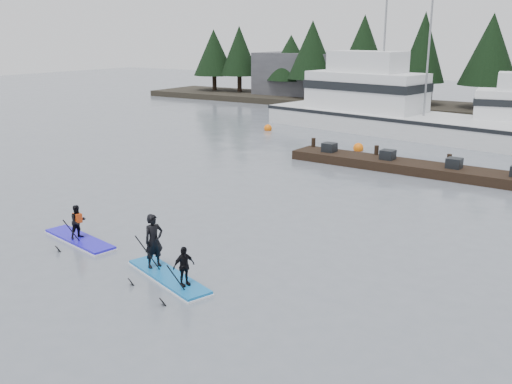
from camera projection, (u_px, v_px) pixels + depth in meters
The scene contains 10 objects.
ground at pixel (149, 272), 17.14m from camera, with size 160.00×160.00×0.00m, color slate.
far_shore at pixel (472, 110), 51.16m from camera, with size 70.00×8.00×0.60m, color #2D281E.
treeline at pixel (471, 114), 51.24m from camera, with size 60.00×4.00×8.00m, color black, non-canonical shape.
waterfront_building at pixel (339, 78), 59.46m from camera, with size 18.00×6.00×5.00m, color #4C4C51.
fishing_boat_large at pixel (384, 120), 42.06m from camera, with size 19.87×8.72×10.67m.
floating_dock at pixel (424, 169), 29.22m from camera, with size 14.74×1.97×0.49m, color black.
buoy_a at pixel (268, 130), 42.38m from camera, with size 0.58×0.58×0.58m, color orange.
buoy_b at pixel (358, 151), 34.99m from camera, with size 0.63×0.63×0.63m, color orange.
paddleboard_solo at pixel (79, 231), 19.60m from camera, with size 3.42×1.43×1.78m.
paddleboard_duo at pixel (166, 259), 16.60m from camera, with size 3.54×1.93×2.27m.
Camera 1 is at (11.27, -11.63, 6.90)m, focal length 40.00 mm.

